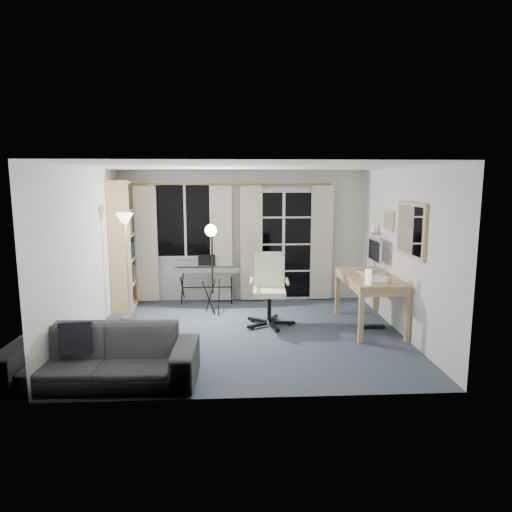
{
  "coord_description": "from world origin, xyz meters",
  "views": [
    {
      "loc": [
        -0.21,
        -6.38,
        2.19
      ],
      "look_at": [
        0.16,
        0.35,
        1.09
      ],
      "focal_mm": 32.0,
      "sensor_mm": 36.0,
      "label": 1
    }
  ],
  "objects_px": {
    "torchiere_lamp": "(125,234)",
    "office_chair": "(269,282)",
    "keyboard_piano": "(207,270)",
    "sofa": "(100,347)",
    "mug": "(388,278)",
    "desk": "(370,282)",
    "studio_light": "(212,241)",
    "monitor": "(375,251)",
    "bookshelf": "(123,247)"
  },
  "relations": [
    {
      "from": "torchiere_lamp",
      "to": "office_chair",
      "type": "height_order",
      "value": "torchiere_lamp"
    },
    {
      "from": "bookshelf",
      "to": "monitor",
      "type": "distance_m",
      "value": 4.32
    },
    {
      "from": "keyboard_piano",
      "to": "sofa",
      "type": "xyz_separation_m",
      "value": [
        -0.99,
        -3.25,
        -0.22
      ]
    },
    {
      "from": "monitor",
      "to": "office_chair",
      "type": "bearing_deg",
      "value": -173.33
    },
    {
      "from": "keyboard_piano",
      "to": "desk",
      "type": "relative_size",
      "value": 0.78
    },
    {
      "from": "torchiere_lamp",
      "to": "office_chair",
      "type": "relative_size",
      "value": 1.53
    },
    {
      "from": "studio_light",
      "to": "sofa",
      "type": "relative_size",
      "value": 0.74
    },
    {
      "from": "studio_light",
      "to": "desk",
      "type": "bearing_deg",
      "value": -11.88
    },
    {
      "from": "desk",
      "to": "sofa",
      "type": "distance_m",
      "value": 3.98
    },
    {
      "from": "office_chair",
      "to": "monitor",
      "type": "distance_m",
      "value": 1.77
    },
    {
      "from": "torchiere_lamp",
      "to": "mug",
      "type": "distance_m",
      "value": 4.06
    },
    {
      "from": "office_chair",
      "to": "sofa",
      "type": "xyz_separation_m",
      "value": [
        -2.02,
        -2.05,
        -0.25
      ]
    },
    {
      "from": "keyboard_piano",
      "to": "office_chair",
      "type": "xyz_separation_m",
      "value": [
        1.03,
        -1.2,
        0.03
      ]
    },
    {
      "from": "torchiere_lamp",
      "to": "desk",
      "type": "relative_size",
      "value": 1.15
    },
    {
      "from": "studio_light",
      "to": "monitor",
      "type": "relative_size",
      "value": 2.73
    },
    {
      "from": "torchiere_lamp",
      "to": "monitor",
      "type": "relative_size",
      "value": 2.99
    },
    {
      "from": "torchiere_lamp",
      "to": "studio_light",
      "type": "xyz_separation_m",
      "value": [
        1.35,
        0.12,
        -0.13
      ]
    },
    {
      "from": "office_chair",
      "to": "sofa",
      "type": "relative_size",
      "value": 0.53
    },
    {
      "from": "keyboard_piano",
      "to": "sofa",
      "type": "distance_m",
      "value": 3.4
    },
    {
      "from": "office_chair",
      "to": "sofa",
      "type": "bearing_deg",
      "value": -130.95
    },
    {
      "from": "keyboard_piano",
      "to": "studio_light",
      "type": "bearing_deg",
      "value": -79.94
    },
    {
      "from": "monitor",
      "to": "mug",
      "type": "relative_size",
      "value": 4.39
    },
    {
      "from": "torchiere_lamp",
      "to": "desk",
      "type": "xyz_separation_m",
      "value": [
        3.77,
        -0.64,
        -0.68
      ]
    },
    {
      "from": "desk",
      "to": "mug",
      "type": "bearing_deg",
      "value": -78.75
    },
    {
      "from": "monitor",
      "to": "mug",
      "type": "height_order",
      "value": "monitor"
    },
    {
      "from": "bookshelf",
      "to": "monitor",
      "type": "height_order",
      "value": "bookshelf"
    },
    {
      "from": "monitor",
      "to": "bookshelf",
      "type": "bearing_deg",
      "value": 166.78
    },
    {
      "from": "keyboard_piano",
      "to": "desk",
      "type": "height_order",
      "value": "keyboard_piano"
    },
    {
      "from": "studio_light",
      "to": "mug",
      "type": "distance_m",
      "value": 2.84
    },
    {
      "from": "bookshelf",
      "to": "desk",
      "type": "distance_m",
      "value": 4.27
    },
    {
      "from": "mug",
      "to": "sofa",
      "type": "distance_m",
      "value": 3.88
    },
    {
      "from": "office_chair",
      "to": "sofa",
      "type": "distance_m",
      "value": 2.89
    },
    {
      "from": "sofa",
      "to": "monitor",
      "type": "bearing_deg",
      "value": 33.02
    },
    {
      "from": "torchiere_lamp",
      "to": "monitor",
      "type": "bearing_deg",
      "value": -2.76
    },
    {
      "from": "office_chair",
      "to": "monitor",
      "type": "xyz_separation_m",
      "value": [
        1.71,
        0.2,
        0.44
      ]
    },
    {
      "from": "mug",
      "to": "desk",
      "type": "bearing_deg",
      "value": 101.31
    },
    {
      "from": "monitor",
      "to": "mug",
      "type": "bearing_deg",
      "value": -95.85
    },
    {
      "from": "studio_light",
      "to": "mug",
      "type": "relative_size",
      "value": 11.97
    },
    {
      "from": "bookshelf",
      "to": "torchiere_lamp",
      "type": "relative_size",
      "value": 1.3
    },
    {
      "from": "desk",
      "to": "sofa",
      "type": "height_order",
      "value": "sofa"
    },
    {
      "from": "torchiere_lamp",
      "to": "mug",
      "type": "height_order",
      "value": "torchiere_lamp"
    },
    {
      "from": "keyboard_piano",
      "to": "monitor",
      "type": "xyz_separation_m",
      "value": [
        2.74,
        -1.0,
        0.46
      ]
    },
    {
      "from": "bookshelf",
      "to": "monitor",
      "type": "bearing_deg",
      "value": -15.85
    },
    {
      "from": "office_chair",
      "to": "monitor",
      "type": "bearing_deg",
      "value": 10.39
    },
    {
      "from": "torchiere_lamp",
      "to": "sofa",
      "type": "distance_m",
      "value": 2.64
    },
    {
      "from": "torchiere_lamp",
      "to": "office_chair",
      "type": "bearing_deg",
      "value": -9.88
    },
    {
      "from": "keyboard_piano",
      "to": "sofa",
      "type": "relative_size",
      "value": 0.55
    },
    {
      "from": "torchiere_lamp",
      "to": "office_chair",
      "type": "distance_m",
      "value": 2.4
    },
    {
      "from": "desk",
      "to": "sofa",
      "type": "bearing_deg",
      "value": -153.05
    },
    {
      "from": "studio_light",
      "to": "office_chair",
      "type": "height_order",
      "value": "studio_light"
    }
  ]
}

